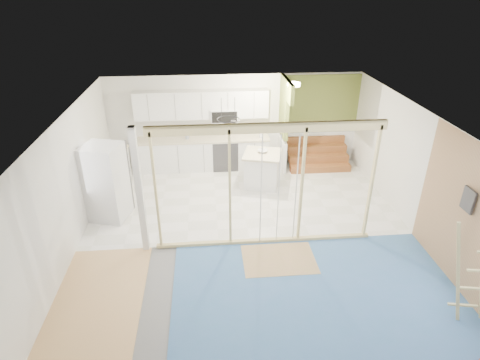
{
  "coord_description": "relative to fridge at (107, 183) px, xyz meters",
  "views": [
    {
      "loc": [
        -0.81,
        -6.74,
        4.91
      ],
      "look_at": [
        -0.15,
        0.6,
        1.17
      ],
      "focal_mm": 30.0,
      "sensor_mm": 36.0,
      "label": 1
    }
  ],
  "objects": [
    {
      "name": "room",
      "position": [
        3.03,
        -1.29,
        0.42
      ],
      "size": [
        7.01,
        8.01,
        2.61
      ],
      "color": "slate",
      "rests_on": "ground"
    },
    {
      "name": "floor_overlays",
      "position": [
        3.1,
        -1.23,
        -0.87
      ],
      "size": [
        7.0,
        8.0,
        0.03
      ],
      "color": "white",
      "rests_on": "room"
    },
    {
      "name": "stud_frame",
      "position": [
        2.76,
        -1.29,
        0.73
      ],
      "size": [
        4.66,
        0.14,
        2.6
      ],
      "color": "beige",
      "rests_on": "room"
    },
    {
      "name": "base_cabinets",
      "position": [
        1.42,
        2.07,
        -0.41
      ],
      "size": [
        4.45,
        2.24,
        0.93
      ],
      "color": "white",
      "rests_on": "room"
    },
    {
      "name": "upper_cabinets",
      "position": [
        2.19,
        2.52,
        0.94
      ],
      "size": [
        3.6,
        0.41,
        0.85
      ],
      "color": "white",
      "rests_on": "room"
    },
    {
      "name": "green_partition",
      "position": [
        5.07,
        2.37,
        0.07
      ],
      "size": [
        2.25,
        1.51,
        2.6
      ],
      "color": "olive",
      "rests_on": "room"
    },
    {
      "name": "pot_rack",
      "position": [
        2.72,
        0.6,
        1.12
      ],
      "size": [
        0.52,
        0.52,
        0.72
      ],
      "color": "black",
      "rests_on": "room"
    },
    {
      "name": "electrical_panel",
      "position": [
        6.46,
        -2.69,
        0.77
      ],
      "size": [
        0.04,
        0.3,
        0.4
      ],
      "primitive_type": "cube",
      "color": "#39383E",
      "rests_on": "room"
    },
    {
      "name": "ceiling_light",
      "position": [
        4.43,
        1.71,
        1.66
      ],
      "size": [
        0.32,
        0.32,
        0.08
      ],
      "primitive_type": "cylinder",
      "color": "#FFEABF",
      "rests_on": "room"
    },
    {
      "name": "fridge",
      "position": [
        0.0,
        0.0,
        0.0
      ],
      "size": [
        0.94,
        0.91,
        1.76
      ],
      "rotation": [
        0.0,
        0.0,
        -0.27
      ],
      "color": "silver",
      "rests_on": "room"
    },
    {
      "name": "island",
      "position": [
        3.63,
        1.26,
        -0.43
      ],
      "size": [
        1.14,
        1.14,
        0.91
      ],
      "rotation": [
        0.0,
        0.0,
        -0.26
      ],
      "color": "white",
      "rests_on": "room"
    },
    {
      "name": "bowl",
      "position": [
        3.64,
        1.33,
        0.06
      ],
      "size": [
        0.3,
        0.3,
        0.06
      ],
      "primitive_type": "imported",
      "rotation": [
        0.0,
        0.0,
        -0.19
      ],
      "color": "silver",
      "rests_on": "island"
    },
    {
      "name": "soap_bottle_a",
      "position": [
        1.69,
        2.39,
        0.19
      ],
      "size": [
        0.1,
        0.1,
        0.27
      ],
      "primitive_type": "imported",
      "rotation": [
        0.0,
        0.0,
        -0.01
      ],
      "color": "#A6ADB9",
      "rests_on": "base_cabinets"
    },
    {
      "name": "soap_bottle_b",
      "position": [
        3.73,
        2.29,
        0.14
      ],
      "size": [
        0.1,
        0.1,
        0.19
      ],
      "primitive_type": "imported",
      "rotation": [
        0.0,
        0.0,
        0.26
      ],
      "color": "white",
      "rests_on": "base_cabinets"
    },
    {
      "name": "ladder",
      "position": [
        6.18,
        -3.58,
        0.03
      ],
      "size": [
        0.93,
        0.21,
        1.77
      ],
      "rotation": [
        0.0,
        0.0,
        -0.43
      ],
      "color": "tan",
      "rests_on": "room"
    }
  ]
}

